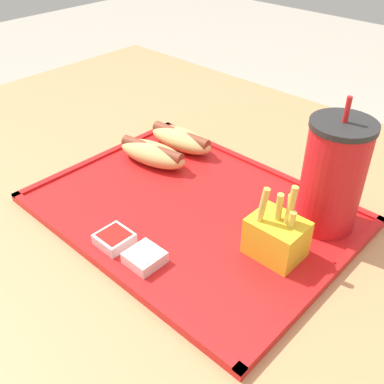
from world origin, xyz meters
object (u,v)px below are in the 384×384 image
hot_dog_near (152,153)px  fries_carton (277,235)px  soda_cup (333,176)px  sauce_cup_mayo (145,257)px  hot_dog_far (181,139)px  sauce_cup_ketchup (114,239)px

hot_dog_near → fries_carton: (0.30, -0.05, 0.01)m
soda_cup → sauce_cup_mayo: size_ratio=4.44×
hot_dog_far → sauce_cup_mayo: (0.18, -0.25, -0.01)m
hot_dog_near → fries_carton: bearing=-9.1°
soda_cup → sauce_cup_ketchup: soda_cup is taller
hot_dog_far → sauce_cup_ketchup: bearing=-64.8°
hot_dog_near → sauce_cup_ketchup: size_ratio=3.16×
fries_carton → sauce_cup_mayo: fries_carton is taller
hot_dog_far → fries_carton: 0.32m
hot_dog_near → sauce_cup_ketchup: hot_dog_near is taller
soda_cup → hot_dog_near: size_ratio=1.40×
soda_cup → hot_dog_near: 0.32m
hot_dog_near → sauce_cup_ketchup: 0.22m
hot_dog_near → sauce_cup_ketchup: bearing=-56.7°
soda_cup → fries_carton: soda_cup is taller
soda_cup → fries_carton: (-0.01, -0.11, -0.05)m
sauce_cup_mayo → sauce_cup_ketchup: bearing=-176.2°
sauce_cup_mayo → sauce_cup_ketchup: 0.06m
hot_dog_far → sauce_cup_ketchup: (0.12, -0.26, -0.01)m
fries_carton → hot_dog_far: bearing=157.8°
hot_dog_near → fries_carton: size_ratio=1.26×
soda_cup → sauce_cup_ketchup: 0.32m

